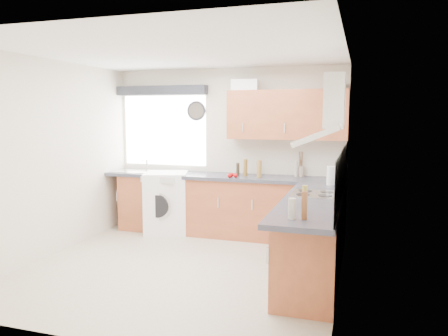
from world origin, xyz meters
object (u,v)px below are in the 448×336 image
(washing_machine, at_px, (167,202))
(upper_cabinets, at_px, (287,115))
(oven, at_px, (314,236))
(extractor_hood, at_px, (326,118))

(washing_machine, bearing_deg, upper_cabinets, -10.78)
(oven, bearing_deg, washing_machine, 154.93)
(upper_cabinets, height_order, washing_machine, upper_cabinets)
(extractor_hood, bearing_deg, oven, 180.00)
(oven, xyz_separation_m, upper_cabinets, (-0.55, 1.32, 1.38))
(oven, relative_size, extractor_hood, 1.09)
(oven, height_order, upper_cabinets, upper_cabinets)
(extractor_hood, relative_size, washing_machine, 0.84)
(upper_cabinets, xyz_separation_m, washing_machine, (-1.80, -0.23, -1.34))
(oven, xyz_separation_m, washing_machine, (-2.35, 1.10, 0.04))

